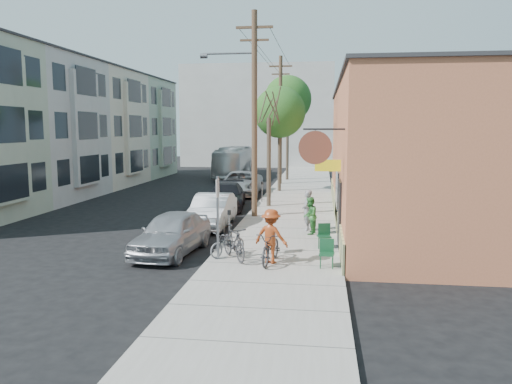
# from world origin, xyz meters

# --- Properties ---
(ground) EXTENTS (120.00, 120.00, 0.00)m
(ground) POSITION_xyz_m (0.00, 0.00, 0.00)
(ground) COLOR black
(sidewalk) EXTENTS (4.50, 58.00, 0.15)m
(sidewalk) POSITION_xyz_m (4.25, 11.00, 0.07)
(sidewalk) COLOR gray
(sidewalk) RESTS_ON ground
(cafe_building) EXTENTS (6.60, 20.20, 6.61)m
(cafe_building) POSITION_xyz_m (8.99, 4.99, 3.30)
(cafe_building) COLOR #B16242
(cafe_building) RESTS_ON ground
(apartment_row) EXTENTS (6.30, 32.00, 9.00)m
(apartment_row) POSITION_xyz_m (-11.85, 14.00, 4.50)
(apartment_row) COLOR #9AA88E
(apartment_row) RESTS_ON ground
(end_cap_building) EXTENTS (18.00, 8.00, 12.00)m
(end_cap_building) POSITION_xyz_m (-2.00, 42.00, 6.00)
(end_cap_building) COLOR #ABAAA6
(end_cap_building) RESTS_ON ground
(sign_post) EXTENTS (0.07, 0.45, 2.80)m
(sign_post) POSITION_xyz_m (2.35, -3.53, 1.83)
(sign_post) COLOR slate
(sign_post) RESTS_ON sidewalk
(parking_meter_near) EXTENTS (0.14, 0.14, 1.24)m
(parking_meter_near) POSITION_xyz_m (2.25, -0.94, 0.98)
(parking_meter_near) COLOR slate
(parking_meter_near) RESTS_ON sidewalk
(parking_meter_far) EXTENTS (0.14, 0.14, 1.24)m
(parking_meter_far) POSITION_xyz_m (2.25, 9.66, 0.98)
(parking_meter_far) COLOR slate
(parking_meter_far) RESTS_ON sidewalk
(utility_pole_near) EXTENTS (3.57, 0.28, 10.00)m
(utility_pole_near) POSITION_xyz_m (2.39, 4.85, 5.41)
(utility_pole_near) COLOR #503A28
(utility_pole_near) RESTS_ON sidewalk
(utility_pole_far) EXTENTS (1.80, 0.28, 10.00)m
(utility_pole_far) POSITION_xyz_m (2.45, 20.05, 5.34)
(utility_pole_far) COLOR #503A28
(utility_pole_far) RESTS_ON sidewalk
(tree_bare) EXTENTS (0.24, 0.24, 4.97)m
(tree_bare) POSITION_xyz_m (2.80, 8.27, 2.63)
(tree_bare) COLOR #44392C
(tree_bare) RESTS_ON sidewalk
(tree_leafy_mid) EXTENTS (3.58, 3.58, 7.29)m
(tree_leafy_mid) POSITION_xyz_m (2.80, 15.27, 5.63)
(tree_leafy_mid) COLOR #44392C
(tree_leafy_mid) RESTS_ON sidewalk
(tree_leafy_far) EXTENTS (4.02, 4.02, 8.85)m
(tree_leafy_far) POSITION_xyz_m (2.80, 23.23, 6.97)
(tree_leafy_far) COLOR #44392C
(tree_leafy_far) RESTS_ON sidewalk
(patio_chair_a) EXTENTS (0.60, 0.60, 0.88)m
(patio_chair_a) POSITION_xyz_m (5.90, -1.51, 0.59)
(patio_chair_a) COLOR #113D23
(patio_chair_a) RESTS_ON sidewalk
(patio_chair_b) EXTENTS (0.55, 0.55, 0.88)m
(patio_chair_b) POSITION_xyz_m (5.97, -4.12, 0.59)
(patio_chair_b) COLOR #113D23
(patio_chair_b) RESTS_ON sidewalk
(patron_grey) EXTENTS (0.46, 0.66, 1.75)m
(patron_grey) POSITION_xyz_m (5.17, 1.62, 1.03)
(patron_grey) COLOR gray
(patron_grey) RESTS_ON sidewalk
(patron_green) EXTENTS (0.73, 0.86, 1.56)m
(patron_green) POSITION_xyz_m (5.31, 0.86, 0.93)
(patron_green) COLOR #2F7733
(patron_green) RESTS_ON sidewalk
(cyclist) EXTENTS (1.31, 1.02, 1.78)m
(cyclist) POSITION_xyz_m (4.18, -3.82, 1.04)
(cyclist) COLOR maroon
(cyclist) RESTS_ON sidewalk
(cyclist_bike) EXTENTS (0.97, 2.07, 1.04)m
(cyclist_bike) POSITION_xyz_m (4.18, -3.82, 0.67)
(cyclist_bike) COLOR black
(cyclist_bike) RESTS_ON sidewalk
(parked_bike_a) EXTENTS (1.45, 1.92, 1.15)m
(parked_bike_a) POSITION_xyz_m (2.89, -3.53, 0.73)
(parked_bike_a) COLOR black
(parked_bike_a) RESTS_ON sidewalk
(parked_bike_b) EXTENTS (1.37, 1.64, 0.84)m
(parked_bike_b) POSITION_xyz_m (2.60, -3.07, 0.57)
(parked_bike_b) COLOR slate
(parked_bike_b) RESTS_ON sidewalk
(car_0) EXTENTS (2.26, 4.67, 1.54)m
(car_0) POSITION_xyz_m (0.42, -2.50, 0.77)
(car_0) COLOR #9FA0A7
(car_0) RESTS_ON ground
(car_1) EXTENTS (1.67, 4.62, 1.52)m
(car_1) POSITION_xyz_m (0.80, 2.55, 0.76)
(car_1) COLOR #9EA1A6
(car_1) RESTS_ON ground
(car_2) EXTENTS (2.52, 5.15, 1.44)m
(car_2) POSITION_xyz_m (0.43, 7.84, 0.72)
(car_2) COLOR black
(car_2) RESTS_ON ground
(car_3) EXTENTS (2.87, 5.90, 1.62)m
(car_3) POSITION_xyz_m (0.28, 13.73, 0.81)
(car_3) COLOR #9EA0A5
(car_3) RESTS_ON ground
(bus) EXTENTS (2.72, 10.27, 2.84)m
(bus) POSITION_xyz_m (-2.35, 25.94, 1.42)
(bus) COLOR silver
(bus) RESTS_ON ground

